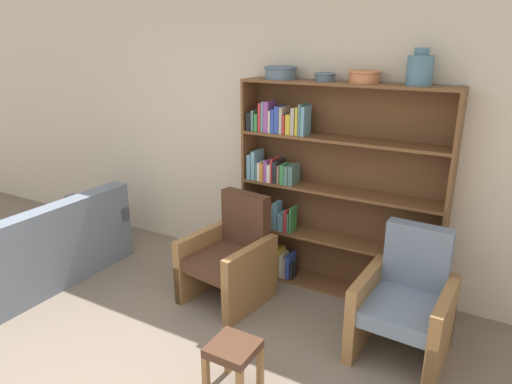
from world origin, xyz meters
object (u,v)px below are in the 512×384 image
Objects in this scene: bowl_brass at (364,76)px; vase_tall at (420,69)px; bowl_stoneware at (325,76)px; couch at (41,251)px; bookshelf at (320,191)px; footstool at (233,354)px; bowl_slate at (280,72)px; armchair_leather at (231,257)px; armchair_cushioned at (405,303)px.

bowl_brass is 0.97× the size of vase_tall.
vase_tall reaches higher than bowl_stoneware.
couch is at bearing -155.52° from bowl_brass.
bowl_stoneware reaches higher than bookshelf.
couch is 4.55× the size of footstool.
bowl_slate is 0.18× the size of couch.
bowl_slate is (-0.41, -0.02, 1.04)m from bookshelf.
bowl_slate is 1.70m from armchair_leather.
armchair_leather reaches higher than couch.
armchair_cushioned reaches higher than footstool.
vase_tall reaches higher than armchair_leather.
bowl_slate reaches higher than bookshelf.
vase_tall is at bearing -0.00° from bowl_stoneware.
bookshelf is 1.02m from bowl_stoneware.
vase_tall reaches higher than bowl_slate.
bowl_brass is at bearing -0.00° from bowl_stoneware.
vase_tall is at bearing 0.00° from bowl_brass.
vase_tall is 0.17× the size of couch.
bookshelf is 7.14× the size of bowl_brass.
bowl_brass is (0.34, -0.00, 0.02)m from bowl_stoneware.
armchair_leather is 1.20m from footstool.
bowl_brass is (0.34, -0.02, 1.03)m from bookshelf.
bowl_slate reaches higher than couch.
vase_tall is 0.76× the size of footstool.
vase_tall is at bearing -1.20° from bookshelf.
bookshelf is 1.15× the size of couch.
couch is (-2.72, -1.24, -1.69)m from bowl_brass.
vase_tall reaches higher than bookshelf.
footstool is (0.50, -1.61, -1.69)m from bowl_slate.
armchair_cushioned is 1.33m from footstool.
bowl_slate is 0.42m from bowl_stoneware.
armchair_leather is at bearing -146.30° from bowl_brass.
couch is at bearing -158.50° from vase_tall.
vase_tall reaches higher than bowl_brass.
armchair_leather is 1.00× the size of armchair_cushioned.
armchair_cushioned is (0.96, -0.63, -0.54)m from bookshelf.
armchair_cushioned is at bearing -23.97° from bowl_slate.
bowl_slate is 1.06× the size of vase_tall.
armchair_leather reaches higher than footstool.
bowl_slate is 0.31× the size of armchair_cushioned.
bowl_stoneware is 1.92m from armchair_cushioned.
bowl_slate is at bearing -96.89° from armchair_leather.
armchair_leather is (1.80, 0.63, 0.12)m from couch.
bowl_brass is 1.79m from armchair_cushioned.
couch reaches higher than footstool.
bookshelf is 6.92× the size of vase_tall.
armchair_leather is at bearing 2.71° from armchair_cushioned.
bowl_slate is at bearing 180.00° from bowl_brass.
bowl_brass is at bearing -65.35° from couch.
armchair_leather is (-1.34, -0.61, -1.63)m from vase_tall.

